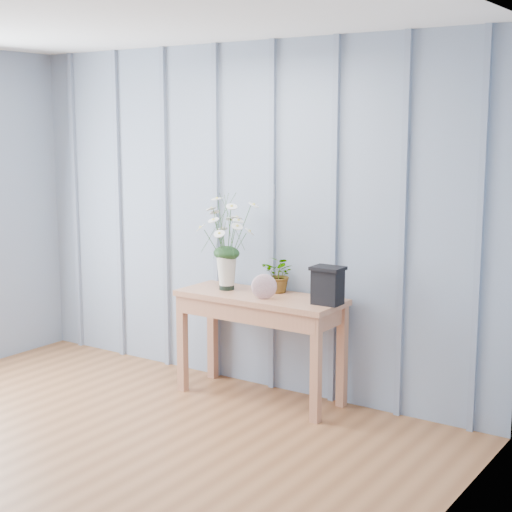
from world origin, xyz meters
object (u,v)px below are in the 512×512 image
Objects in this scene: sideboard at (260,311)px; carved_box at (328,285)px; daisy_vase at (226,231)px; felt_disc_vessel at (264,287)px.

sideboard is 0.58m from carved_box.
daisy_vase is (-0.29, 0.01, 0.54)m from sideboard.
felt_disc_vessel is 0.44m from carved_box.
carved_box is (0.53, 0.01, 0.24)m from sideboard.
sideboard is 0.25m from felt_disc_vessel.
daisy_vase reaches higher than felt_disc_vessel.
felt_disc_vessel is (0.40, -0.11, -0.34)m from daisy_vase.
carved_box reaches higher than sideboard.
sideboard is at bearing 101.18° from felt_disc_vessel.
carved_box is at bearing -19.28° from felt_disc_vessel.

